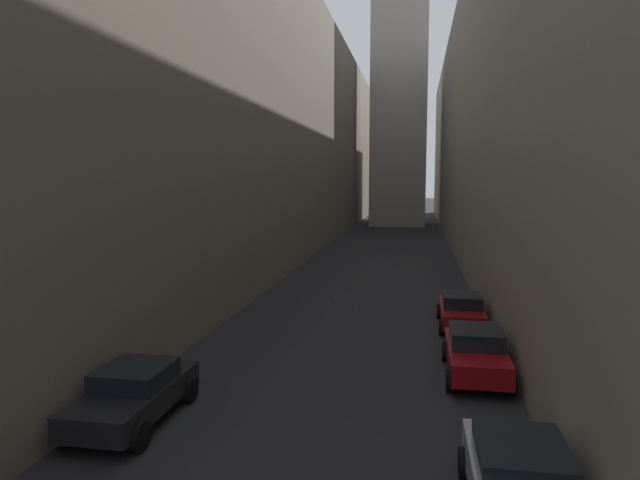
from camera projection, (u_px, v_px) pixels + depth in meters
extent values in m
plane|color=#232326|center=(386.00, 251.00, 47.86)|extent=(264.00, 264.00, 0.00)
cube|color=#756B5B|center=(241.00, 130.00, 50.94)|extent=(15.63, 108.00, 20.90)
cube|color=gray|center=(523.00, 126.00, 46.81)|extent=(11.18, 108.00, 20.89)
cube|color=#9E9384|center=(400.00, 41.00, 71.79)|extent=(7.05, 7.05, 46.98)
cube|color=black|center=(134.00, 397.00, 14.14)|extent=(1.77, 4.22, 0.60)
cube|color=black|center=(135.00, 375.00, 14.20)|extent=(1.63, 1.85, 0.48)
cylinder|color=black|center=(130.00, 386.00, 15.73)|extent=(0.22, 0.68, 0.68)
cylinder|color=black|center=(190.00, 390.00, 15.43)|extent=(0.22, 0.68, 0.68)
cylinder|color=black|center=(68.00, 431.00, 12.92)|extent=(0.22, 0.68, 0.68)
cylinder|color=black|center=(139.00, 437.00, 12.62)|extent=(0.22, 0.68, 0.68)
cube|color=black|center=(522.00, 459.00, 9.77)|extent=(1.52, 1.92, 0.56)
cylinder|color=black|center=(464.00, 463.00, 11.52)|extent=(0.22, 0.63, 0.63)
cylinder|color=black|center=(549.00, 470.00, 11.24)|extent=(0.22, 0.63, 0.63)
cube|color=maroon|center=(476.00, 356.00, 17.37)|extent=(1.69, 4.12, 0.65)
cube|color=black|center=(476.00, 336.00, 17.47)|extent=(1.56, 1.88, 0.51)
cylinder|color=black|center=(445.00, 351.00, 18.92)|extent=(0.22, 0.66, 0.66)
cylinder|color=black|center=(498.00, 354.00, 18.64)|extent=(0.22, 0.66, 0.66)
cylinder|color=black|center=(450.00, 381.00, 16.18)|extent=(0.22, 0.66, 0.66)
cylinder|color=black|center=(511.00, 384.00, 15.90)|extent=(0.22, 0.66, 0.66)
cube|color=maroon|center=(461.00, 313.00, 23.17)|extent=(1.66, 4.02, 0.58)
cube|color=black|center=(462.00, 300.00, 23.10)|extent=(1.53, 1.83, 0.49)
cylinder|color=black|center=(439.00, 311.00, 24.68)|extent=(0.22, 0.63, 0.63)
cylinder|color=black|center=(478.00, 313.00, 24.39)|extent=(0.22, 0.63, 0.63)
cylinder|color=black|center=(442.00, 327.00, 22.00)|extent=(0.22, 0.63, 0.63)
cylinder|color=black|center=(486.00, 329.00, 21.72)|extent=(0.22, 0.63, 0.63)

